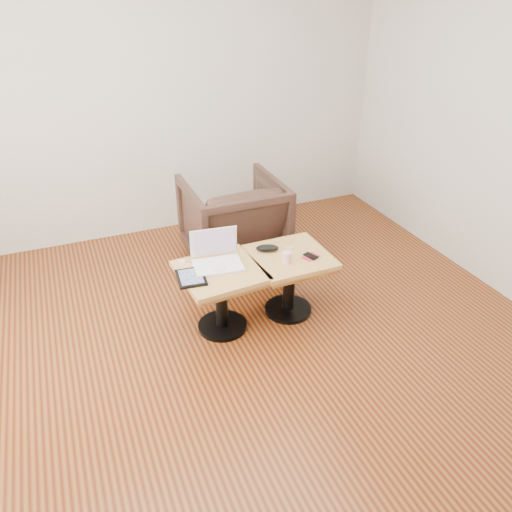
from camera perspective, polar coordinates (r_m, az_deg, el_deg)
name	(u,v)px	position (r m, az deg, el deg)	size (l,w,h in m)	color
room_shell	(246,176)	(2.80, -1.10, 9.16)	(4.52, 4.52, 2.71)	#46190B
side_table_left	(221,285)	(3.58, -4.05, -3.29)	(0.61, 0.61, 0.51)	black
side_table_right	(290,269)	(3.76, 3.86, -1.54)	(0.57, 0.57, 0.51)	black
laptop	(216,258)	(3.56, -4.54, -0.21)	(0.37, 0.31, 0.25)	white
tablet	(191,277)	(3.43, -7.44, -2.45)	(0.22, 0.26, 0.02)	black
charging_adapter	(182,262)	(3.61, -8.51, -0.72)	(0.04, 0.04, 0.02)	white
glasses_case	(267,248)	(3.72, 1.31, 0.91)	(0.17, 0.07, 0.05)	black
striped_cup	(287,257)	(3.58, 3.53, -0.16)	(0.06, 0.06, 0.08)	pink
earbuds_tangle	(290,248)	(3.77, 3.85, 0.87)	(0.07, 0.06, 0.01)	white
phone_on_sleeve	(311,256)	(3.68, 6.27, -0.04)	(0.14, 0.12, 0.01)	#A72A37
armchair	(233,220)	(4.49, -2.62, 4.11)	(0.82, 0.85, 0.77)	#32211B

